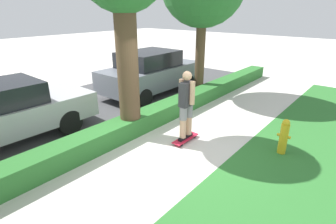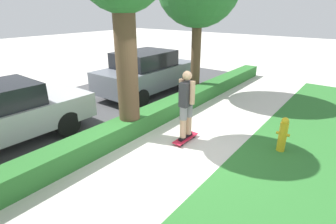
# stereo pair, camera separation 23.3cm
# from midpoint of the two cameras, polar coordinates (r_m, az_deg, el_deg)

# --- Properties ---
(ground_plane) EXTENTS (60.00, 60.00, 0.00)m
(ground_plane) POSITION_cam_midpoint_polar(r_m,az_deg,el_deg) (6.24, 2.39, -8.33)
(ground_plane) COLOR beige
(grass_lawn_strip) EXTENTS (16.61, 4.00, 0.01)m
(grass_lawn_strip) POSITION_cam_midpoint_polar(r_m,az_deg,el_deg) (5.43, 30.55, -16.80)
(grass_lawn_strip) COLOR #2D702D
(grass_lawn_strip) RESTS_ON ground_plane
(street_asphalt) EXTENTS (16.61, 5.00, 0.01)m
(street_asphalt) POSITION_cam_midpoint_polar(r_m,az_deg,el_deg) (9.08, -19.82, 0.22)
(street_asphalt) COLOR #474749
(street_asphalt) RESTS_ON ground_plane
(hedge_row) EXTENTS (16.61, 0.60, 0.48)m
(hedge_row) POSITION_cam_midpoint_polar(r_m,az_deg,el_deg) (7.07, -8.25, -2.65)
(hedge_row) COLOR #2D702D
(hedge_row) RESTS_ON ground_plane
(skateboard) EXTENTS (0.83, 0.24, 0.09)m
(skateboard) POSITION_cam_midpoint_polar(r_m,az_deg,el_deg) (6.64, 2.81, -5.74)
(skateboard) COLOR red
(skateboard) RESTS_ON ground_plane
(skater_person) EXTENTS (0.50, 0.44, 1.71)m
(skater_person) POSITION_cam_midpoint_polar(r_m,az_deg,el_deg) (6.27, 2.96, 1.82)
(skater_person) COLOR black
(skater_person) RESTS_ON skateboard
(parked_car_middle) EXTENTS (4.10, 1.90, 1.64)m
(parked_car_middle) POSITION_cam_midpoint_polar(r_m,az_deg,el_deg) (10.18, -5.35, 8.57)
(parked_car_middle) COLOR slate
(parked_car_middle) RESTS_ON ground_plane
(fire_hydrant) EXTENTS (0.18, 0.29, 0.84)m
(fire_hydrant) POSITION_cam_midpoint_polar(r_m,az_deg,el_deg) (6.53, 22.80, -4.53)
(fire_hydrant) COLOR gold
(fire_hydrant) RESTS_ON ground_plane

